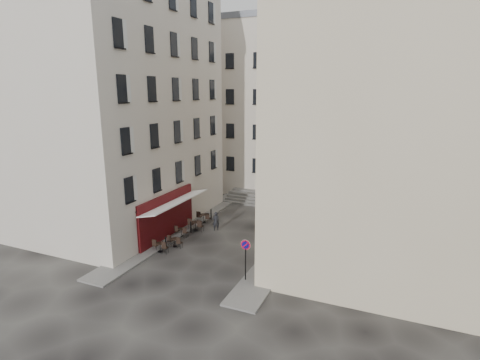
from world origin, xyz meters
The scene contains 18 objects.
ground centered at (0.00, 0.00, 0.00)m, with size 90.00×90.00×0.00m, color black.
sidewalk_left centered at (-4.50, 4.00, 0.06)m, with size 2.00×22.00×0.12m, color slate.
sidewalk_right centered at (4.50, 3.00, 0.06)m, with size 2.00×18.00×0.12m, color slate.
building_left centered at (-10.50, 3.00, 10.31)m, with size 12.20×16.20×20.60m.
building_right centered at (10.50, 3.50, 9.31)m, with size 12.20×14.20×18.60m.
building_back centered at (-1.00, 19.00, 9.31)m, with size 18.20×10.20×18.60m.
cafe_storefront centered at (-4.32, 1.00, 1.88)m, with size 1.74×7.30×3.50m.
stone_steps centered at (0.00, 12.57, 0.40)m, with size 9.00×3.15×0.80m.
bollard_near centered at (-3.25, -1.00, 0.53)m, with size 0.12×0.12×0.98m.
bollard_mid centered at (-3.25, 2.50, 0.53)m, with size 0.12×0.12×0.98m.
bollard_far centered at (-3.25, 6.00, 0.53)m, with size 0.12×0.12×0.98m.
no_parking_sign centered at (3.74, -3.03, 1.87)m, with size 0.60×0.10×2.64m.
bistro_table_a centered at (-3.33, -1.53, 0.44)m, with size 1.23×0.58×0.86m.
bistro_table_b centered at (-2.88, -0.36, 0.42)m, with size 1.18×0.55×0.83m.
bistro_table_c centered at (-3.54, 1.56, 0.41)m, with size 1.15×0.54×0.81m.
bistro_table_d centered at (-3.13, 3.09, 0.49)m, with size 1.36×0.64×0.95m.
bistro_table_e centered at (-3.45, 5.06, 0.47)m, with size 1.31×0.61×0.92m.
pedestrian centered at (-1.67, 3.81, 0.78)m, with size 0.57×0.37×1.57m, color black.
Camera 1 is at (11.42, -21.82, 11.08)m, focal length 28.00 mm.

